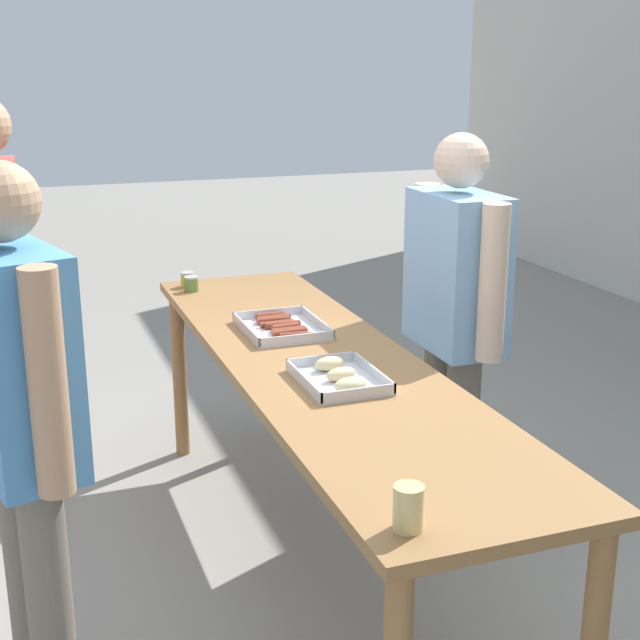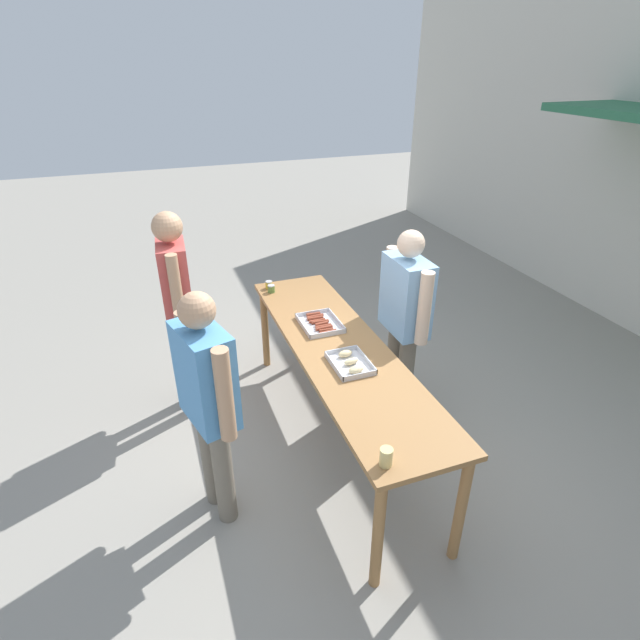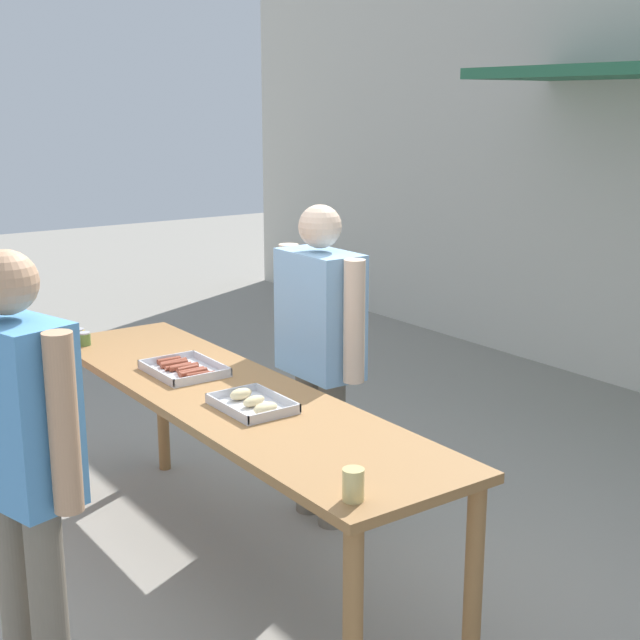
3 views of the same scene
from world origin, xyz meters
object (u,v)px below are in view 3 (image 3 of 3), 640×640
food_tray_buns (253,404)px  condiment_jar_mustard (78,335)px  person_customer_with_cup (20,446)px  person_server_behind_table (320,340)px  food_tray_sausages (184,369)px  condiment_jar_ketchup (84,339)px  beer_cup (353,485)px

food_tray_buns → condiment_jar_mustard: condiment_jar_mustard is taller
person_customer_with_cup → person_server_behind_table: bearing=-85.8°
condiment_jar_mustard → person_server_behind_table: bearing=41.7°
food_tray_buns → person_server_behind_table: bearing=124.6°
food_tray_sausages → condiment_jar_ketchup: size_ratio=5.48×
condiment_jar_mustard → beer_cup: beer_cup is taller
food_tray_sausages → condiment_jar_mustard: size_ratio=5.48×
person_server_behind_table → person_customer_with_cup: person_customer_with_cup is taller
person_server_behind_table → person_customer_with_cup: bearing=-70.1°
food_tray_buns → condiment_jar_ketchup: bearing=-171.4°
food_tray_buns → condiment_jar_mustard: (-1.51, -0.21, 0.01)m
food_tray_sausages → person_server_behind_table: bearing=77.3°
food_tray_sausages → person_server_behind_table: person_server_behind_table is taller
beer_cup → person_server_behind_table: (-1.46, 0.91, 0.04)m
condiment_jar_mustard → condiment_jar_ketchup: same height
person_server_behind_table → beer_cup: bearing=-31.5°
beer_cup → condiment_jar_ketchup: bearing=-179.8°
food_tray_buns → condiment_jar_mustard: 1.52m
food_tray_buns → condiment_jar_ketchup: 1.43m
condiment_jar_mustard → condiment_jar_ketchup: bearing=-1.8°
beer_cup → person_server_behind_table: size_ratio=0.07×
beer_cup → person_customer_with_cup: person_customer_with_cup is taller
condiment_jar_ketchup → person_server_behind_table: size_ratio=0.04×
condiment_jar_mustard → person_server_behind_table: (1.02, 0.91, 0.06)m
food_tray_buns → person_server_behind_table: (-0.48, 0.70, 0.07)m
condiment_jar_ketchup → beer_cup: bearing=0.2°
condiment_jar_mustard → condiment_jar_ketchup: size_ratio=1.00×
food_tray_buns → condiment_jar_ketchup: (-1.41, -0.21, 0.01)m
food_tray_buns → person_server_behind_table: size_ratio=0.21×
food_tray_buns → person_customer_with_cup: (0.14, -1.04, 0.09)m
food_tray_buns → beer_cup: bearing=-11.9°
food_tray_sausages → food_tray_buns: food_tray_buns is taller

